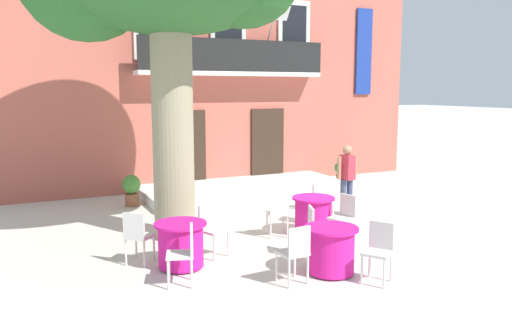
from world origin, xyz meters
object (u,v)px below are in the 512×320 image
Objects in this scene: pedestrian_near_entrance at (347,176)px; cafe_chair_near_tree_1 at (317,228)px; cafe_table_front at (313,215)px; ground_planter_right at (342,171)px; cafe_chair_near_tree_2 at (295,250)px; cafe_table_middle at (181,245)px; cafe_chair_front_1 at (320,201)px; cafe_chair_front_2 at (278,211)px; cafe_table_near_tree at (331,250)px; cafe_chair_middle_2 at (185,251)px; ground_planter_left at (132,189)px; cafe_chair_middle_0 at (211,226)px; cafe_chair_front_0 at (344,215)px; cafe_chair_near_tree_0 at (379,248)px; cafe_chair_middle_1 at (137,234)px.

cafe_chair_near_tree_1 is at bearing -134.42° from pedestrian_near_entrance.
cafe_table_front is (0.73, 1.30, -0.14)m from cafe_chair_near_tree_1.
pedestrian_near_entrance reaches higher than ground_planter_right.
cafe_chair_near_tree_2 is at bearing -135.15° from pedestrian_near_entrance.
pedestrian_near_entrance is (-2.15, -3.24, 0.53)m from ground_planter_right.
cafe_chair_front_1 is (3.52, 1.29, 0.14)m from cafe_table_middle.
cafe_chair_front_2 is at bearing -158.18° from pedestrian_near_entrance.
cafe_chair_near_tree_1 is (0.20, 0.73, 0.14)m from cafe_table_near_tree.
pedestrian_near_entrance is (1.55, 1.03, 0.53)m from cafe_table_front.
cafe_table_near_tree is 0.95× the size of cafe_chair_near_tree_2.
ground_planter_left is at bearing 86.07° from cafe_chair_middle_2.
cafe_table_middle is 2.42m from cafe_chair_front_2.
cafe_chair_middle_0 is 2.37m from cafe_table_front.
cafe_table_near_tree is 1.00× the size of cafe_table_middle.
cafe_chair_near_tree_0 is at bearing -110.67° from cafe_chair_front_0.
cafe_chair_near_tree_0 is at bearing -100.04° from cafe_table_front.
cafe_chair_near_tree_1 is at bearing -89.57° from cafe_chair_front_2.
cafe_chair_near_tree_2 is at bearing -24.96° from cafe_chair_middle_2.
cafe_chair_front_0 is 0.56× the size of pedestrian_near_entrance.
cafe_chair_near_tree_0 and cafe_chair_front_0 have the same top height.
cafe_chair_middle_1 is 1.05× the size of cafe_table_front.
cafe_table_near_tree is at bearing -129.04° from pedestrian_near_entrance.
pedestrian_near_entrance reaches higher than cafe_table_middle.
cafe_table_near_tree is at bearing -49.43° from cafe_chair_middle_0.
cafe_chair_near_tree_2 is 1.00× the size of cafe_chair_middle_2.
cafe_chair_front_0 is (0.72, 1.91, 0.00)m from cafe_chair_near_tree_0.
cafe_chair_near_tree_2 is 1.15× the size of ground_planter_left.
pedestrian_near_entrance reaches higher than cafe_chair_near_tree_1.
cafe_chair_middle_0 is 2.61m from cafe_chair_front_0.
cafe_chair_front_2 is at bearing 95.90° from cafe_chair_near_tree_0.
ground_planter_left is 5.31m from pedestrian_near_entrance.
cafe_chair_near_tree_1 and cafe_chair_near_tree_2 have the same top height.
ground_planter_right is at bearing 36.79° from cafe_table_middle.
cafe_chair_near_tree_0 is 2.66m from cafe_table_front.
cafe_chair_near_tree_2 is at bearing -137.02° from cafe_chair_near_tree_1.
cafe_chair_front_0 is at bearing 69.33° from cafe_chair_near_tree_0.
pedestrian_near_entrance is at bearing 50.96° from cafe_table_near_tree.
cafe_table_front is 0.53× the size of pedestrian_near_entrance.
ground_planter_left is (-3.04, 4.79, -0.09)m from cafe_chair_front_0.
cafe_chair_near_tree_0 is 7.08m from ground_planter_left.
ground_planter_left reaches higher than cafe_table_front.
cafe_table_front is (3.16, 1.47, -0.14)m from cafe_chair_middle_2.
cafe_chair_middle_0 is at bearing 150.31° from cafe_chair_near_tree_1.
cafe_chair_front_2 is 1.15× the size of ground_planter_left.
pedestrian_near_entrance is (2.28, 2.33, 0.39)m from cafe_chair_near_tree_1.
ground_planter_left is at bearing 117.21° from cafe_chair_front_2.
cafe_chair_near_tree_0 is at bearing -121.12° from ground_planter_right.
cafe_chair_middle_1 is at bearing -175.33° from cafe_table_front.
cafe_table_front is (1.67, 2.17, -0.14)m from cafe_chair_near_tree_2.
ground_planter_right is at bearing 50.20° from cafe_chair_near_tree_2.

